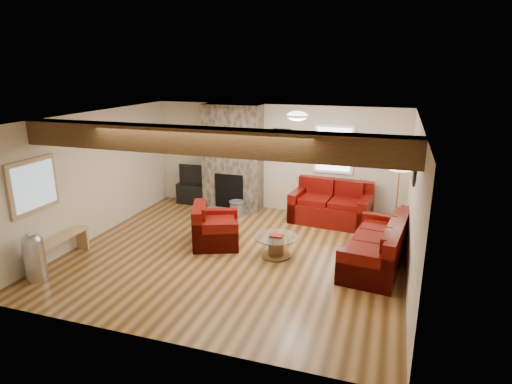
% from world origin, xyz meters
% --- Properties ---
extents(room, '(8.00, 8.00, 8.00)m').
position_xyz_m(room, '(0.00, 0.00, 1.25)').
color(room, '#523515').
rests_on(room, ground).
extents(floor, '(6.00, 6.00, 0.00)m').
position_xyz_m(floor, '(0.00, 0.00, 0.00)').
color(floor, '#523515').
rests_on(floor, ground).
extents(oak_beam, '(6.00, 0.36, 0.38)m').
position_xyz_m(oak_beam, '(0.00, -1.25, 2.31)').
color(oak_beam, '#372210').
rests_on(oak_beam, room).
extents(chimney_breast, '(1.40, 0.67, 2.50)m').
position_xyz_m(chimney_breast, '(-1.00, 2.49, 1.22)').
color(chimney_breast, '#353129').
rests_on(chimney_breast, floor).
extents(back_window, '(0.90, 0.08, 1.10)m').
position_xyz_m(back_window, '(1.35, 2.71, 1.55)').
color(back_window, white).
rests_on(back_window, room).
extents(hatch_window, '(0.08, 1.00, 0.90)m').
position_xyz_m(hatch_window, '(-2.96, -1.50, 1.45)').
color(hatch_window, tan).
rests_on(hatch_window, room).
extents(ceiling_dome, '(0.40, 0.40, 0.18)m').
position_xyz_m(ceiling_dome, '(0.90, 0.90, 2.44)').
color(ceiling_dome, silver).
rests_on(ceiling_dome, room).
extents(artwork_back, '(0.42, 0.06, 0.52)m').
position_xyz_m(artwork_back, '(0.15, 2.71, 1.70)').
color(artwork_back, black).
rests_on(artwork_back, room).
extents(artwork_right, '(0.06, 0.55, 0.42)m').
position_xyz_m(artwork_right, '(2.96, 0.30, 1.75)').
color(artwork_right, black).
rests_on(artwork_right, room).
extents(sofa_three, '(1.13, 2.19, 0.81)m').
position_xyz_m(sofa_three, '(2.48, 0.37, 0.41)').
color(sofa_three, '#490605').
rests_on(sofa_three, floor).
extents(loveseat, '(1.79, 1.15, 0.90)m').
position_xyz_m(loveseat, '(1.41, 2.23, 0.45)').
color(loveseat, '#490605').
rests_on(loveseat, floor).
extents(armchair_red, '(1.15, 1.22, 0.79)m').
position_xyz_m(armchair_red, '(-0.51, 0.32, 0.39)').
color(armchair_red, '#490605').
rests_on(armchair_red, floor).
extents(coffee_table, '(0.80, 0.80, 0.42)m').
position_xyz_m(coffee_table, '(0.75, 0.12, 0.20)').
color(coffee_table, '#452B16').
rests_on(coffee_table, floor).
extents(tv_cabinet, '(1.02, 0.41, 0.51)m').
position_xyz_m(tv_cabinet, '(-1.96, 2.53, 0.25)').
color(tv_cabinet, black).
rests_on(tv_cabinet, floor).
extents(television, '(0.88, 0.11, 0.50)m').
position_xyz_m(television, '(-1.96, 2.53, 0.76)').
color(television, black).
rests_on(television, tv_cabinet).
extents(floor_lamp, '(0.43, 0.43, 1.67)m').
position_xyz_m(floor_lamp, '(2.78, 1.91, 1.42)').
color(floor_lamp, tan).
rests_on(floor_lamp, floor).
extents(pine_bench, '(0.28, 1.20, 0.45)m').
position_xyz_m(pine_bench, '(-2.83, -1.24, 0.23)').
color(pine_bench, tan).
rests_on(pine_bench, floor).
extents(pedal_bin, '(0.42, 0.42, 0.82)m').
position_xyz_m(pedal_bin, '(-2.70, -1.94, 0.41)').
color(pedal_bin, '#AFB0B5').
rests_on(pedal_bin, floor).
extents(coal_bucket, '(0.38, 0.38, 0.35)m').
position_xyz_m(coal_bucket, '(-0.72, 1.99, 0.18)').
color(coal_bucket, gray).
rests_on(coal_bucket, floor).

